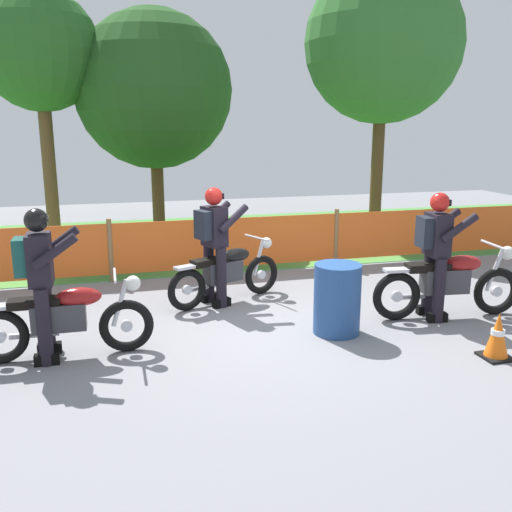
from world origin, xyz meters
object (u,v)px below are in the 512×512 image
Objects in this scene: motorcycle_lead at (449,283)px; rider_third at (214,240)px; motorcycle_third at (226,273)px; traffic_cone at (497,336)px; rider_lead at (436,249)px; spare_drum at (337,299)px; motorcycle_trailing at (65,319)px; rider_trailing at (40,276)px.

rider_third is (-2.92, 1.35, 0.47)m from motorcycle_lead.
motorcycle_lead is 1.16× the size of motorcycle_third.
motorcycle_third reaches higher than traffic_cone.
spare_drum is at bearing -167.05° from rider_lead.
motorcycle_lead is 1.68m from spare_drum.
rider_trailing is (-0.21, -0.00, 0.50)m from motorcycle_trailing.
motorcycle_lead is 3.94× the size of traffic_cone.
spare_drum is (-1.42, 1.19, 0.18)m from traffic_cone.
traffic_cone is 1.86m from spare_drum.
rider_lead is at bearing -179.49° from motorcycle_lead.
motorcycle_trailing is 1.16× the size of rider_trailing.
motorcycle_third is 2.84m from rider_trailing.
rider_third is 2.02m from spare_drum.
rider_third is (1.96, 1.41, 0.50)m from motorcycle_trailing.
motorcycle_third is 2.92m from rider_lead.
motorcycle_lead reaches higher than motorcycle_third.
motorcycle_lead is at bearing 0.51° from rider_lead.
rider_lead is 3.19× the size of traffic_cone.
motorcycle_third is 1.07× the size of rider_trailing.
rider_trailing is (-4.87, -0.09, 0.00)m from rider_lead.
traffic_cone is at bearing -70.43° from motorcycle_third.
motorcycle_trailing is 3.21m from spare_drum.
motorcycle_lead is 5.11m from rider_trailing.
rider_lead reaches higher than motorcycle_trailing.
rider_trailing reaches higher than motorcycle_third.
spare_drum is at bearing 140.03° from traffic_cone.
rider_third is (-2.70, 1.33, 0.00)m from rider_lead.
motorcycle_third is (2.15, 1.49, -0.01)m from motorcycle_trailing.
rider_lead is at bearing 6.94° from spare_drum.
motorcycle_lead is 3.25m from rider_third.
rider_trailing is (-5.09, -0.07, 0.47)m from motorcycle_lead.
rider_third reaches higher than spare_drum.
motorcycle_lead is at bearing 1.15° from rider_trailing.
rider_third reaches higher than motorcycle_trailing.
motorcycle_lead is at bearing 1.17° from motorcycle_trailing.
rider_trailing is (-2.36, -1.49, 0.51)m from motorcycle_third.
rider_lead reaches higher than motorcycle_third.
motorcycle_trailing is at bearing 0.51° from rider_trailing.
rider_lead is at bearing 88.72° from traffic_cone.
motorcycle_trailing is at bearing 178.42° from spare_drum.
motorcycle_trailing reaches higher than motorcycle_third.
motorcycle_lead is 1.38m from traffic_cone.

